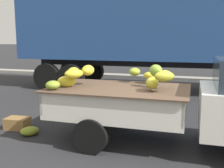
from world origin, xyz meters
The scene contains 6 objects.
ground centered at (0.00, 0.00, 0.00)m, with size 220.00×220.00×0.00m, color #28282B.
curb_strip centered at (0.00, 9.17, 0.08)m, with size 80.00×0.80×0.16m, color gray.
pickup_truck centered at (1.12, 0.27, 0.88)m, with size 4.84×1.90×1.70m.
semi_trailer centered at (-0.65, 6.02, 2.54)m, with size 12.09×3.03×3.95m.
fallen_banana_bunch_near_tailgate centered at (-2.64, -0.16, 0.10)m, with size 0.39×0.27×0.19m, color olive.
produce_crate centered at (-3.16, 0.12, 0.13)m, with size 0.52×0.36×0.26m, color olive.
Camera 1 is at (0.78, -4.81, 2.01)m, focal length 43.13 mm.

